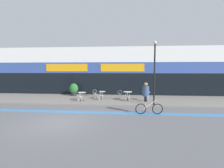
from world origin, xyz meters
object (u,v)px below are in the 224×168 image
at_px(bistro_table_0, 82,95).
at_px(cafe_chair_3_near, 147,96).
at_px(lamp_post, 155,68).
at_px(cafe_chair_2_side, 121,94).
at_px(cyclist_1, 147,96).
at_px(cafe_chair_1_side, 96,94).
at_px(bistro_table_3, 146,94).
at_px(bistro_table_2, 128,94).
at_px(cafe_chair_1_near, 101,95).
at_px(planter_pot, 74,89).
at_px(bistro_table_1, 102,94).
at_px(cafe_chair_2_near, 128,96).
at_px(cafe_chair_0_near, 80,96).

relative_size(bistro_table_0, cafe_chair_3_near, 0.82).
bearing_deg(lamp_post, cafe_chair_2_side, 144.99).
xyz_separation_m(bistro_table_0, cyclist_1, (5.43, -3.90, 0.54)).
relative_size(cafe_chair_3_near, cyclist_1, 0.43).
xyz_separation_m(bistro_table_0, cafe_chair_1_side, (1.10, 0.92, -0.02)).
height_order(cafe_chair_3_near, cyclist_1, cyclist_1).
bearing_deg(bistro_table_3, bistro_table_2, 178.24).
height_order(bistro_table_3, cafe_chair_1_near, cafe_chair_1_near).
xyz_separation_m(planter_pot, lamp_post, (7.89, -4.08, 2.23)).
bearing_deg(cafe_chair_1_near, bistro_table_1, -0.44).
bearing_deg(bistro_table_2, bistro_table_0, -171.93).
bearing_deg(bistro_table_1, bistro_table_3, -5.22).
distance_m(cafe_chair_2_near, cyclist_1, 4.11).
bearing_deg(bistro_table_2, cafe_chair_1_side, 173.80).
relative_size(cafe_chair_1_near, cyclist_1, 0.43).
xyz_separation_m(cafe_chair_0_near, cafe_chair_1_near, (1.72, 0.91, 0.00)).
distance_m(cafe_chair_1_side, cafe_chair_3_near, 4.83).
bearing_deg(cafe_chair_0_near, cyclist_1, -124.18).
bearing_deg(cafe_chair_1_near, cafe_chair_2_near, -98.06).
xyz_separation_m(bistro_table_1, cafe_chair_3_near, (4.10, -1.00, 0.01)).
bearing_deg(bistro_table_0, cafe_chair_2_side, 9.38).
height_order(cafe_chair_1_side, cyclist_1, cyclist_1).
xyz_separation_m(bistro_table_0, cafe_chair_0_near, (0.00, -0.63, -0.02)).
height_order(bistro_table_2, cafe_chair_3_near, cafe_chair_3_near).
xyz_separation_m(bistro_table_2, cafe_chair_1_near, (-2.43, -0.30, -0.04)).
height_order(bistro_table_2, cafe_chair_1_side, cafe_chair_1_side).
distance_m(bistro_table_3, cafe_chair_1_side, 4.73).
distance_m(bistro_table_1, bistro_table_3, 4.11).
xyz_separation_m(lamp_post, cyclist_1, (-0.84, -2.57, -1.85)).
bearing_deg(bistro_table_1, planter_pot, 151.23).
height_order(bistro_table_0, cafe_chair_2_near, cafe_chair_2_near).
height_order(cafe_chair_0_near, planter_pot, planter_pot).
bearing_deg(lamp_post, cyclist_1, -108.00).
distance_m(cafe_chair_2_side, planter_pot, 5.60).
bearing_deg(planter_pot, bistro_table_3, -16.57).
height_order(bistro_table_1, bistro_table_3, bistro_table_3).
height_order(cafe_chair_2_near, cafe_chair_2_side, same).
bearing_deg(cyclist_1, cafe_chair_1_side, 127.29).
bearing_deg(bistro_table_3, cyclist_1, -94.99).
bearing_deg(cafe_chair_3_near, cafe_chair_2_near, 85.71).
height_order(cafe_chair_3_near, lamp_post, lamp_post).
bearing_deg(cafe_chair_2_near, bistro_table_2, 4.11).
bearing_deg(cafe_chair_3_near, lamp_post, -162.80).
bearing_deg(bistro_table_2, planter_pot, 159.50).
relative_size(bistro_table_3, cafe_chair_1_side, 0.86).
height_order(bistro_table_0, cafe_chair_2_side, cafe_chair_2_side).
relative_size(lamp_post, cyclist_1, 2.40).
relative_size(cafe_chair_3_near, lamp_post, 0.18).
bearing_deg(cafe_chair_1_near, cafe_chair_0_near, 117.46).
relative_size(cafe_chair_2_side, cyclist_1, 0.43).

